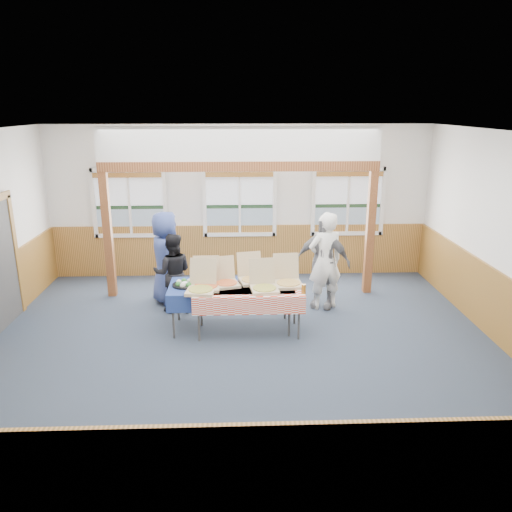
{
  "coord_description": "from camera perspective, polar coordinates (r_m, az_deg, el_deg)",
  "views": [
    {
      "loc": [
        -0.06,
        -6.92,
        3.55
      ],
      "look_at": [
        0.25,
        1.0,
        1.16
      ],
      "focal_mm": 35.0,
      "sensor_mm": 36.0,
      "label": 1
    }
  ],
  "objects": [
    {
      "name": "woman_white",
      "position": [
        9.0,
        7.91,
        -0.56
      ],
      "size": [
        0.75,
        0.6,
        1.78
      ],
      "primitive_type": "imported",
      "rotation": [
        0.0,
        0.0,
        3.44
      ],
      "color": "white",
      "rests_on": "floor"
    },
    {
      "name": "ceiling",
      "position": [
        6.93,
        -1.8,
        13.89
      ],
      "size": [
        8.0,
        8.0,
        0.0
      ],
      "primitive_type": "plane",
      "rotation": [
        3.14,
        0.0,
        0.0
      ],
      "color": "white",
      "rests_on": "wall_back"
    },
    {
      "name": "table_right",
      "position": [
        7.98,
        -0.87,
        -4.15
      ],
      "size": [
        1.8,
        0.91,
        0.76
      ],
      "rotation": [
        0.0,
        0.0,
        0.08
      ],
      "color": "#393939",
      "rests_on": "floor"
    },
    {
      "name": "floor",
      "position": [
        7.78,
        -1.58,
        -10.38
      ],
      "size": [
        8.0,
        8.0,
        0.0
      ],
      "primitive_type": "plane",
      "color": "#252F3C",
      "rests_on": "ground"
    },
    {
      "name": "table_left",
      "position": [
        8.14,
        -2.84,
        -3.69
      ],
      "size": [
        2.17,
        1.37,
        0.76
      ],
      "rotation": [
        0.0,
        0.0,
        -0.24
      ],
      "color": "#393939",
      "rests_on": "floor"
    },
    {
      "name": "pizza_box_f",
      "position": [
        8.11,
        3.67,
        -2.86
      ],
      "size": [
        0.47,
        0.55,
        0.47
      ],
      "rotation": [
        0.0,
        0.0,
        0.08
      ],
      "color": "tan",
      "rests_on": "table_right"
    },
    {
      "name": "wainscot_front",
      "position": [
        4.57,
        -1.05,
        -24.28
      ],
      "size": [
        7.98,
        0.05,
        1.1
      ],
      "primitive_type": "cube",
      "color": "brown",
      "rests_on": "floor"
    },
    {
      "name": "wainscot_right",
      "position": [
        8.55,
        26.23,
        -5.57
      ],
      "size": [
        0.05,
        6.98,
        1.1
      ],
      "primitive_type": "cube",
      "color": "brown",
      "rests_on": "floor"
    },
    {
      "name": "pizza_box_c",
      "position": [
        7.87,
        -6.3,
        -3.57
      ],
      "size": [
        0.49,
        0.57,
        0.47
      ],
      "rotation": [
        0.0,
        0.0,
        -0.12
      ],
      "color": "tan",
      "rests_on": "table_right"
    },
    {
      "name": "man_blue",
      "position": [
        9.36,
        -10.27,
        -0.17
      ],
      "size": [
        0.77,
        0.97,
        1.73
      ],
      "primitive_type": "imported",
      "rotation": [
        0.0,
        0.0,
        1.86
      ],
      "color": "#354686",
      "rests_on": "floor"
    },
    {
      "name": "window_left",
      "position": [
        10.78,
        -14.28,
        6.28
      ],
      "size": [
        1.56,
        0.1,
        1.46
      ],
      "color": "white",
      "rests_on": "wall_back"
    },
    {
      "name": "wall_front",
      "position": [
        3.94,
        -1.13,
        -12.92
      ],
      "size": [
        8.0,
        0.0,
        8.0
      ],
      "primitive_type": "plane",
      "rotation": [
        -1.57,
        0.0,
        0.0
      ],
      "color": "silver",
      "rests_on": "floor"
    },
    {
      "name": "pizza_box_e",
      "position": [
        7.88,
        0.92,
        -3.45
      ],
      "size": [
        0.47,
        0.55,
        0.46
      ],
      "rotation": [
        0.0,
        0.0,
        0.12
      ],
      "color": "tan",
      "rests_on": "table_right"
    },
    {
      "name": "pizza_box_a",
      "position": [
        8.01,
        -5.73,
        -3.17
      ],
      "size": [
        0.43,
        0.52,
        0.46
      ],
      "rotation": [
        0.0,
        0.0,
        0.02
      ],
      "color": "tan",
      "rests_on": "table_left"
    },
    {
      "name": "pizza_box_d",
      "position": [
        8.12,
        -3.46,
        -2.87
      ],
      "size": [
        0.5,
        0.56,
        0.42
      ],
      "rotation": [
        0.0,
        0.0,
        0.26
      ],
      "color": "tan",
      "rests_on": "table_right"
    },
    {
      "name": "veggie_tray",
      "position": [
        8.15,
        -8.13,
        -3.18
      ],
      "size": [
        0.41,
        0.41,
        0.09
      ],
      "color": "black",
      "rests_on": "table_left"
    },
    {
      "name": "drink_glass",
      "position": [
        7.77,
        5.46,
        -3.77
      ],
      "size": [
        0.07,
        0.07,
        0.15
      ],
      "primitive_type": "cylinder",
      "color": "#955A18",
      "rests_on": "table_right"
    },
    {
      "name": "window_right",
      "position": [
        10.8,
        10.49,
        6.54
      ],
      "size": [
        1.56,
        0.1,
        1.46
      ],
      "color": "white",
      "rests_on": "wall_back"
    },
    {
      "name": "post_right",
      "position": [
        9.85,
        12.91,
        2.56
      ],
      "size": [
        0.15,
        0.15,
        2.4
      ],
      "primitive_type": "cube",
      "color": "#5D2D14",
      "rests_on": "floor"
    },
    {
      "name": "person_grey",
      "position": [
        9.06,
        7.63,
        -0.71
      ],
      "size": [
        1.08,
        0.76,
        1.7
      ],
      "primitive_type": "imported",
      "rotation": [
        0.0,
        0.0,
        -0.39
      ],
      "color": "slate",
      "rests_on": "floor"
    },
    {
      "name": "wainscot_back",
      "position": [
        10.82,
        -1.83,
        0.69
      ],
      "size": [
        7.98,
        0.05,
        1.1
      ],
      "primitive_type": "cube",
      "color": "brown",
      "rests_on": "floor"
    },
    {
      "name": "window_mid",
      "position": [
        10.54,
        -1.89,
        6.56
      ],
      "size": [
        1.56,
        0.1,
        1.46
      ],
      "color": "white",
      "rests_on": "wall_back"
    },
    {
      "name": "woman_black",
      "position": [
        8.95,
        -9.49,
        -1.92
      ],
      "size": [
        0.72,
        0.58,
        1.43
      ],
      "primitive_type": "imported",
      "rotation": [
        0.0,
        0.0,
        3.19
      ],
      "color": "black",
      "rests_on": "floor"
    },
    {
      "name": "wall_back",
      "position": [
        10.6,
        -1.88,
        6.18
      ],
      "size": [
        8.0,
        0.0,
        8.0
      ],
      "primitive_type": "plane",
      "rotation": [
        1.57,
        0.0,
        0.0
      ],
      "color": "silver",
      "rests_on": "floor"
    },
    {
      "name": "cross_beam",
      "position": [
        9.28,
        -1.88,
        10.23
      ],
      "size": [
        5.15,
        0.18,
        0.18
      ],
      "primitive_type": "cube",
      "color": "#5D2D14",
      "rests_on": "post_left"
    },
    {
      "name": "pizza_box_b",
      "position": [
        8.25,
        -0.47,
        -2.49
      ],
      "size": [
        0.5,
        0.57,
        0.45
      ],
      "rotation": [
        0.0,
        0.0,
        0.21
      ],
      "color": "tan",
      "rests_on": "table_left"
    },
    {
      "name": "post_left",
      "position": [
        9.82,
        -16.56,
        2.24
      ],
      "size": [
        0.15,
        0.15,
        2.4
      ],
      "primitive_type": "cube",
      "color": "#5D2D14",
      "rests_on": "floor"
    }
  ]
}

